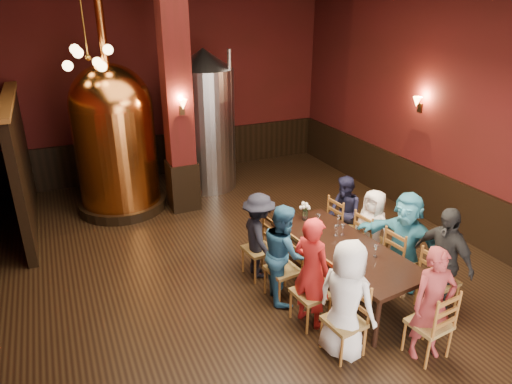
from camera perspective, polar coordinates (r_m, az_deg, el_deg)
name	(u,v)px	position (r m, az deg, el deg)	size (l,w,h in m)	color
room	(250,135)	(6.55, -0.75, 7.15)	(10.00, 10.02, 4.50)	black
wainscot_right	(440,200)	(9.38, 22.06, -0.97)	(0.08, 9.90, 1.00)	black
wainscot_back	(170,153)	(11.58, -10.65, 4.77)	(7.90, 0.08, 1.00)	black
column	(177,100)	(9.04, -9.84, 11.23)	(0.58, 0.58, 4.50)	#490F10
partition	(21,167)	(9.44, -27.28, 2.85)	(0.22, 3.50, 2.40)	black
pendant_cluster	(88,58)	(8.76, -20.25, 15.48)	(0.90, 0.90, 1.70)	#A57226
sconce_wall	(421,104)	(9.38, 19.87, 10.33)	(0.20, 0.20, 0.36)	black
sconce_column	(182,106)	(8.77, -9.29, 10.57)	(0.20, 0.20, 0.36)	black
dining_table	(345,250)	(6.77, 11.03, -7.15)	(1.25, 2.49, 0.75)	black
chair_0	(344,321)	(5.80, 10.96, -15.55)	(0.46, 0.46, 0.92)	brown
person_0	(346,300)	(5.62, 11.20, -13.08)	(0.75, 0.49, 1.54)	white
chair_1	(311,293)	(6.21, 6.84, -12.38)	(0.46, 0.46, 0.92)	brown
person_1	(312,272)	(6.03, 6.98, -9.89)	(0.57, 0.37, 1.56)	red
chair_2	(283,269)	(6.65, 3.37, -9.61)	(0.46, 0.46, 0.92)	brown
person_2	(283,253)	(6.51, 3.43, -7.60)	(0.71, 0.35, 1.46)	#275A83
chair_3	(259,249)	(7.13, 0.36, -7.13)	(0.46, 0.46, 0.92)	brown
person_3	(259,236)	(7.02, 0.36, -5.51)	(0.89, 0.51, 1.38)	black
chair_4	(439,280)	(6.88, 21.89, -10.19)	(0.46, 0.46, 0.92)	brown
person_4	(443,260)	(6.72, 22.29, -7.89)	(0.91, 0.38, 1.56)	black
chair_5	(402,258)	(7.23, 17.77, -7.90)	(0.46, 0.46, 0.92)	brown
person_5	(404,241)	(7.08, 18.06, -5.80)	(1.41, 0.45, 1.52)	teal
chair_6	(371,240)	(7.61, 14.13, -5.83)	(0.46, 0.46, 0.92)	brown
person_6	(372,229)	(7.52, 14.28, -4.50)	(0.64, 0.42, 1.32)	white
chair_7	(343,224)	(8.03, 10.84, -3.91)	(0.46, 0.46, 0.92)	brown
person_7	(344,213)	(7.95, 10.94, -2.65)	(0.64, 0.31, 1.31)	black
chair_8	(429,323)	(6.04, 20.83, -15.07)	(0.46, 0.46, 0.92)	brown
person_8	(433,304)	(5.88, 21.21, -12.96)	(0.54, 0.35, 1.47)	maroon
copper_kettle	(115,137)	(9.47, -17.23, 6.54)	(1.77, 1.77, 4.18)	black
steel_vessel	(206,121)	(10.28, -6.30, 8.83)	(1.48, 1.48, 3.10)	#B2B2B7
rose_vase	(305,208)	(7.34, 6.20, -2.06)	(0.18, 0.18, 0.30)	white
wine_glass_0	(336,231)	(6.96, 9.96, -4.77)	(0.07, 0.07, 0.17)	white
wine_glass_1	(358,264)	(6.19, 12.58, -8.76)	(0.07, 0.07, 0.17)	white
wine_glass_2	(338,221)	(7.27, 10.25, -3.54)	(0.07, 0.07, 0.17)	white
wine_glass_3	(376,251)	(6.54, 14.72, -7.16)	(0.07, 0.07, 0.17)	white
wine_glass_4	(343,230)	(7.00, 10.77, -4.67)	(0.07, 0.07, 0.17)	white
wine_glass_5	(360,260)	(6.29, 12.91, -8.29)	(0.07, 0.07, 0.17)	white
wine_glass_6	(318,219)	(7.27, 7.78, -3.37)	(0.07, 0.07, 0.17)	white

